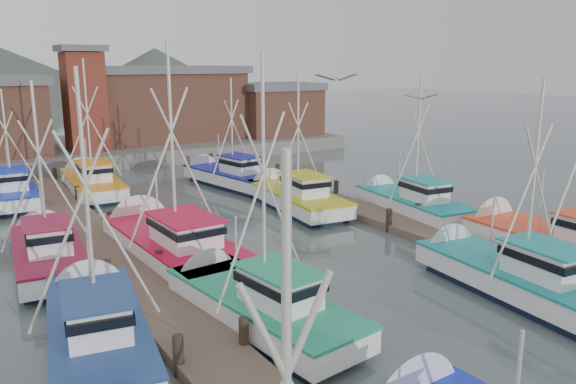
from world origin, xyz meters
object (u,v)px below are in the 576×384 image
lookout_tower (84,98)px  boat_12 (91,182)px  boat_8 (169,242)px  boat_4 (253,302)px

lookout_tower → boat_12: (-2.44, -10.70, -4.87)m
boat_12 → boat_8: bearing=-87.3°
boat_4 → boat_12: 22.47m
lookout_tower → boat_12: bearing=-102.8°
lookout_tower → boat_12: 12.01m
boat_8 → boat_12: (0.27, 14.95, -0.00)m
boat_8 → boat_4: bearing=-92.1°
lookout_tower → boat_12: lookout_tower is taller
lookout_tower → boat_12: size_ratio=0.90×
boat_8 → boat_12: size_ratio=1.11×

